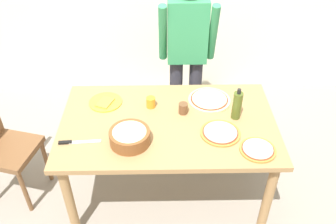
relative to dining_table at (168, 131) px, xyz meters
name	(u,v)px	position (x,y,z in m)	size (l,w,h in m)	color
ground	(168,188)	(0.00, 0.00, -0.67)	(8.00, 8.00, 0.00)	gray
dining_table	(168,131)	(0.00, 0.00, 0.00)	(1.60, 0.96, 0.76)	#A37A4C
person_cook	(187,50)	(0.18, 0.76, 0.27)	(0.49, 0.25, 1.62)	#2D2D38
pizza_raw_on_board	(209,100)	(0.33, 0.26, 0.10)	(0.34, 0.34, 0.02)	beige
pizza_cooked_on_tray	(220,133)	(0.37, -0.14, 0.10)	(0.29, 0.29, 0.02)	#C67A33
pizza_second_cooked	(258,149)	(0.60, -0.32, 0.10)	(0.25, 0.25, 0.02)	#C67A33
plate_with_slice	(105,102)	(-0.49, 0.24, 0.10)	(0.26, 0.26, 0.02)	gold
popcorn_bowl	(130,136)	(-0.27, -0.22, 0.15)	(0.28, 0.28, 0.11)	brown
olive_oil_bottle	(237,105)	(0.51, 0.04, 0.20)	(0.07, 0.07, 0.26)	#47561E
cup_orange	(151,102)	(-0.13, 0.18, 0.13)	(0.07, 0.07, 0.09)	orange
cup_small_brown	(183,108)	(0.12, 0.10, 0.13)	(0.07, 0.07, 0.09)	brown
chef_knife	(74,142)	(-0.65, -0.22, 0.10)	(0.29, 0.05, 0.02)	silver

